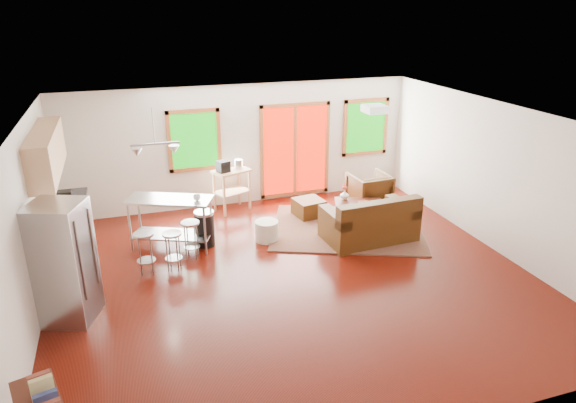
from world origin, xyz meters
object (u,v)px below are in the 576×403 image
object	(u,v)px
island	(170,214)
coffee_table	(359,205)
armchair	(369,188)
loveseat	(370,223)
refrigerator	(64,263)
kitchen_cart	(230,176)
ottoman	(309,208)
rug	(347,228)

from	to	relation	value
island	coffee_table	bearing A→B (deg)	1.57
armchair	loveseat	bearing A→B (deg)	61.10
refrigerator	kitchen_cart	xyz separation A→B (m)	(2.99, 3.21, -0.09)
ottoman	kitchen_cart	xyz separation A→B (m)	(-1.45, 0.81, 0.59)
armchair	kitchen_cart	world-z (taller)	kitchen_cart
rug	armchair	bearing A→B (deg)	46.13
kitchen_cart	armchair	bearing A→B (deg)	-12.88
coffee_table	ottoman	xyz separation A→B (m)	(-0.90, 0.48, -0.15)
kitchen_cart	loveseat	bearing A→B (deg)	-46.36
loveseat	coffee_table	size ratio (longest dim) A/B	1.56
coffee_table	island	xyz separation A→B (m)	(-3.75, -0.10, 0.32)
loveseat	ottoman	distance (m)	1.59
loveseat	refrigerator	size ratio (longest dim) A/B	0.99
coffee_table	kitchen_cart	bearing A→B (deg)	151.39
armchair	island	bearing A→B (deg)	6.54
island	kitchen_cart	distance (m)	1.97
loveseat	kitchen_cart	xyz separation A→B (m)	(-2.14, 2.24, 0.43)
rug	refrigerator	world-z (taller)	refrigerator
armchair	island	size ratio (longest dim) A/B	0.51
loveseat	kitchen_cart	size ratio (longest dim) A/B	1.50
rug	coffee_table	size ratio (longest dim) A/B	2.62
kitchen_cart	refrigerator	bearing A→B (deg)	-132.94
refrigerator	island	world-z (taller)	refrigerator
armchair	ottoman	xyz separation A→B (m)	(-1.45, -0.14, -0.22)
island	armchair	bearing A→B (deg)	9.60
loveseat	island	world-z (taller)	island
coffee_table	island	distance (m)	3.76
rug	loveseat	distance (m)	0.70
kitchen_cart	island	bearing A→B (deg)	-135.05
armchair	rug	bearing A→B (deg)	43.07
ottoman	refrigerator	xyz separation A→B (m)	(-4.44, -2.41, 0.68)
refrigerator	kitchen_cart	distance (m)	4.39
coffee_table	island	bearing A→B (deg)	-178.43
loveseat	island	bearing A→B (deg)	163.20
kitchen_cart	ottoman	bearing A→B (deg)	-29.05
armchair	refrigerator	distance (m)	6.44
loveseat	kitchen_cart	bearing A→B (deg)	130.40
ottoman	island	size ratio (longest dim) A/B	0.35
coffee_table	refrigerator	distance (m)	5.71
island	loveseat	bearing A→B (deg)	-13.56
loveseat	coffee_table	world-z (taller)	loveseat
ottoman	island	bearing A→B (deg)	-168.45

